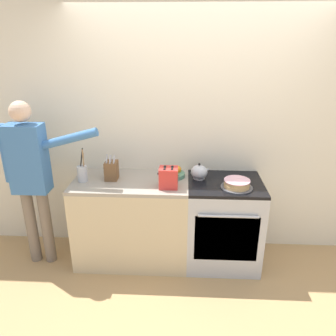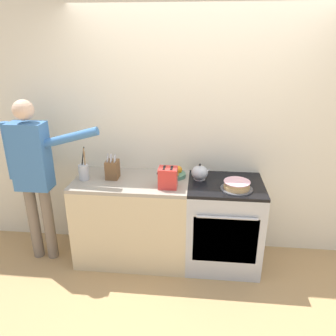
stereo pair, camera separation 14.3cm
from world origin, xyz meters
The scene contains 11 objects.
ground_plane centered at (0.00, 0.00, 0.00)m, with size 16.00×16.00×0.00m, color tan.
wall_back centered at (0.00, 0.64, 1.30)m, with size 8.00×0.04×2.60m.
counter_cabinet centered at (-0.65, 0.31, 0.45)m, with size 1.14×0.62×0.89m.
stove_range centered at (0.28, 0.31, 0.45)m, with size 0.73×0.66×0.89m.
layer_cake centered at (0.37, 0.19, 0.93)m, with size 0.30×0.30×0.08m.
tea_kettle centered at (0.03, 0.39, 0.96)m, with size 0.20×0.16×0.16m.
knife_block centered at (-0.83, 0.33, 0.99)m, with size 0.12×0.14×0.26m.
utensil_crock centered at (-1.11, 0.27, 0.98)m, with size 0.10×0.10×0.33m.
fruit_bowl centered at (-0.22, 0.43, 0.93)m, with size 0.23×0.23×0.10m.
toaster centered at (-0.27, 0.17, 0.99)m, with size 0.19×0.15×0.20m.
person_baker centered at (-1.59, 0.21, 1.01)m, with size 0.94×0.20×1.68m.
Camera 1 is at (-0.12, -2.62, 2.18)m, focal length 35.00 mm.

